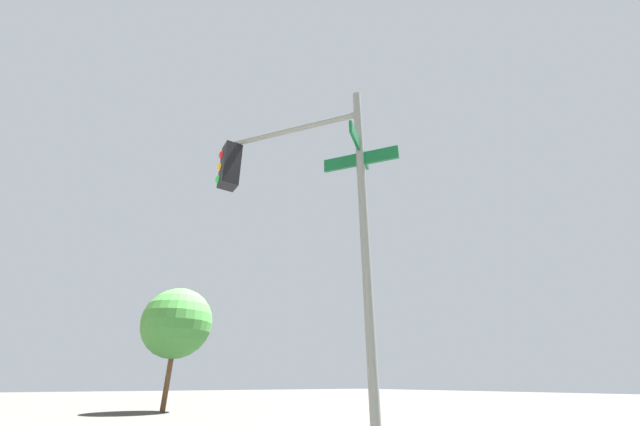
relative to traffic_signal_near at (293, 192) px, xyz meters
The scene contains 2 objects.
traffic_signal_near is the anchor object (origin of this frame).
street_tree 15.44m from the traffic_signal_near, ahead, with size 3.41×3.41×5.65m.
Camera 1 is at (-10.20, -4.23, 1.22)m, focal length 20.00 mm.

